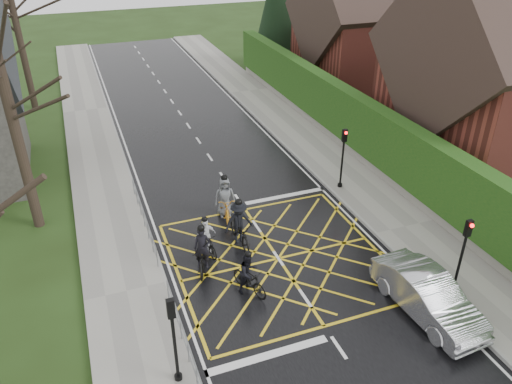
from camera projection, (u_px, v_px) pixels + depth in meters
ground at (278, 259)px, 20.05m from camera, size 120.00×120.00×0.00m
road at (278, 258)px, 20.04m from camera, size 9.00×80.00×0.01m
sidewalk_right at (405, 228)px, 21.84m from camera, size 3.00×80.00×0.15m
sidewalk_left at (127, 292)px, 18.18m from camera, size 3.00×80.00×0.15m
stone_wall at (367, 160)px, 27.12m from camera, size 0.50×38.00×0.70m
hedge at (371, 130)px, 26.25m from camera, size 0.90×38.00×2.80m
house_far at (369, 30)px, 37.03m from camera, size 9.80×8.80×10.30m
conifer at (278, 7)px, 42.00m from camera, size 4.60×4.60×10.00m
tree_far at (11, 0)px, 31.53m from camera, size 8.40×8.40×10.40m
railing_south at (184, 335)px, 15.39m from camera, size 0.05×5.04×1.03m
railing_north at (143, 214)px, 21.49m from camera, size 0.05×6.04×1.03m
traffic_light_ne at (342, 159)px, 24.19m from camera, size 0.24×0.31×3.21m
traffic_light_se at (461, 258)px, 17.36m from camera, size 0.24×0.31×3.21m
traffic_light_sw at (174, 342)px, 14.01m from camera, size 0.24×0.31×3.21m
cyclist_rear at (203, 255)px, 19.22m from camera, size 1.35×2.14×1.97m
cyclist_back at (249, 277)px, 18.03m from camera, size 1.14×1.81×1.76m
cyclist_mid at (239, 227)px, 20.66m from camera, size 1.26×2.17×2.09m
cyclist_front at (206, 240)px, 20.11m from camera, size 0.97×1.75×1.69m
cyclist_lead at (225, 202)px, 22.49m from camera, size 1.13×2.25×2.09m
car at (428, 296)px, 17.03m from camera, size 1.89×4.63×1.49m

